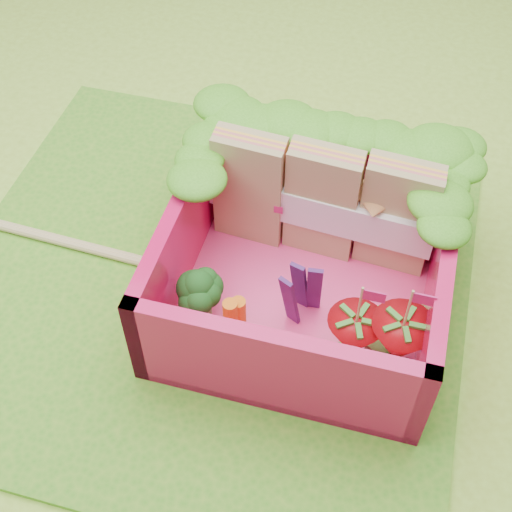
{
  "coord_description": "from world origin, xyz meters",
  "views": [
    {
      "loc": [
        0.82,
        -2.13,
        2.92
      ],
      "look_at": [
        0.25,
        -0.01,
        0.28
      ],
      "focal_mm": 50.0,
      "sensor_mm": 36.0,
      "label": 1
    }
  ],
  "objects_px": {
    "sandwich_stack": "(323,202)",
    "broccoli": "(197,289)",
    "strawberry_right": "(399,342)",
    "chopsticks": "(21,230)",
    "bento_box": "(306,263)",
    "strawberry_left": "(354,336)"
  },
  "relations": [
    {
      "from": "sandwich_stack",
      "to": "strawberry_left",
      "type": "height_order",
      "value": "sandwich_stack"
    },
    {
      "from": "sandwich_stack",
      "to": "strawberry_left",
      "type": "distance_m",
      "value": 0.71
    },
    {
      "from": "bento_box",
      "to": "strawberry_left",
      "type": "distance_m",
      "value": 0.42
    },
    {
      "from": "bento_box",
      "to": "strawberry_left",
      "type": "xyz_separation_m",
      "value": [
        0.29,
        -0.29,
        -0.09
      ]
    },
    {
      "from": "broccoli",
      "to": "sandwich_stack",
      "type": "bearing_deg",
      "value": 51.72
    },
    {
      "from": "broccoli",
      "to": "chopsticks",
      "type": "bearing_deg",
      "value": 165.71
    },
    {
      "from": "strawberry_right",
      "to": "chopsticks",
      "type": "distance_m",
      "value": 2.09
    },
    {
      "from": "strawberry_right",
      "to": "chopsticks",
      "type": "height_order",
      "value": "strawberry_right"
    },
    {
      "from": "sandwich_stack",
      "to": "strawberry_right",
      "type": "height_order",
      "value": "sandwich_stack"
    },
    {
      "from": "bento_box",
      "to": "sandwich_stack",
      "type": "bearing_deg",
      "value": 89.11
    },
    {
      "from": "sandwich_stack",
      "to": "strawberry_right",
      "type": "distance_m",
      "value": 0.79
    },
    {
      "from": "chopsticks",
      "to": "strawberry_left",
      "type": "bearing_deg",
      "value": -9.6
    },
    {
      "from": "strawberry_left",
      "to": "broccoli",
      "type": "bearing_deg",
      "value": 177.55
    },
    {
      "from": "bento_box",
      "to": "strawberry_left",
      "type": "bearing_deg",
      "value": -45.01
    },
    {
      "from": "strawberry_left",
      "to": "strawberry_right",
      "type": "height_order",
      "value": "strawberry_right"
    },
    {
      "from": "sandwich_stack",
      "to": "broccoli",
      "type": "height_order",
      "value": "sandwich_stack"
    },
    {
      "from": "broccoli",
      "to": "chopsticks",
      "type": "relative_size",
      "value": 0.13
    },
    {
      "from": "broccoli",
      "to": "strawberry_right",
      "type": "height_order",
      "value": "strawberry_right"
    },
    {
      "from": "sandwich_stack",
      "to": "broccoli",
      "type": "bearing_deg",
      "value": -128.28
    },
    {
      "from": "bento_box",
      "to": "chopsticks",
      "type": "height_order",
      "value": "bento_box"
    },
    {
      "from": "bento_box",
      "to": "chopsticks",
      "type": "distance_m",
      "value": 1.59
    },
    {
      "from": "broccoli",
      "to": "strawberry_right",
      "type": "bearing_deg",
      "value": -0.75
    }
  ]
}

